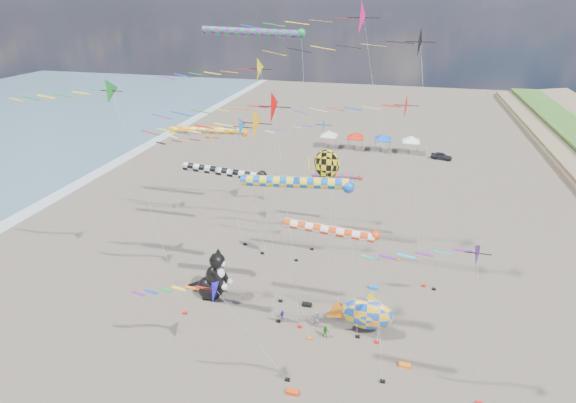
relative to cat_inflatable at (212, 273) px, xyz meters
The scene contains 30 objects.
delta_kite_0 26.70m from the cat_inflatable, 42.97° to the left, with size 17.59×3.28×26.03m.
delta_kite_1 14.74m from the cat_inflatable, 32.80° to the right, with size 8.97×1.87×18.16m.
delta_kite_2 17.16m from the cat_inflatable, 23.18° to the right, with size 11.80×2.58×20.31m.
delta_kite_3 19.50m from the cat_inflatable, 68.35° to the left, with size 9.09×2.08×13.98m.
delta_kite_4 18.23m from the cat_inflatable, 155.70° to the right, with size 12.67×2.05×20.69m.
delta_kite_5 16.67m from the cat_inflatable, 34.10° to the right, with size 12.17×2.33×19.51m.
delta_kite_6 21.86m from the cat_inflatable, 23.84° to the left, with size 12.97×2.36×18.79m.
delta_kite_7 10.71m from the cat_inflatable, 61.60° to the right, with size 10.05×1.95×9.02m.
delta_kite_8 14.21m from the cat_inflatable, 113.01° to the left, with size 9.27×1.74×13.03m.
delta_kite_9 22.62m from the cat_inflatable, 19.97° to the right, with size 8.53×1.69×12.99m.
delta_kite_10 25.23m from the cat_inflatable, 23.65° to the left, with size 16.98×2.59×24.13m.
delta_kite_11 18.95m from the cat_inflatable, 82.20° to the left, with size 13.60×2.31×21.21m.
windsock_0 18.88m from the cat_inflatable, 59.39° to the left, with size 7.34×0.61×7.55m.
windsock_1 16.74m from the cat_inflatable, 29.16° to the right, with size 7.65×0.67×12.52m.
windsock_2 14.14m from the cat_inflatable, 14.99° to the right, with size 9.76×0.90×13.95m.
windsock_3 14.29m from the cat_inflatable, 109.11° to the left, with size 9.81×0.77×14.10m.
windsock_4 10.07m from the cat_inflatable, 23.54° to the left, with size 8.69×0.78×12.96m.
windsock_5 22.99m from the cat_inflatable, 82.73° to the left, with size 11.45×0.80×23.35m.
angelfish_kite 14.47m from the cat_inflatable, 20.03° to the left, with size 3.74×3.02×14.30m.
cat_inflatable is the anchor object (origin of this frame).
fish_inflatable 14.50m from the cat_inflatable, ahead, with size 5.83×2.34×4.25m.
person_adult 10.59m from the cat_inflatable, 10.59° to the right, with size 0.57×0.38×1.57m, color gray.
child_green 11.84m from the cat_inflatable, 15.04° to the right, with size 0.58×0.45×1.19m, color #177A17.
child_blue 7.63m from the cat_inflatable, 12.59° to the right, with size 0.56×0.23×0.95m, color #211E93.
kite_bag_0 13.88m from the cat_inflatable, 43.27° to the right, with size 0.90×0.44×0.30m, color #E0410F.
kite_bag_1 15.68m from the cat_inflatable, 18.62° to the left, with size 0.90×0.44×0.30m, color blue.
kite_bag_2 18.54m from the cat_inflatable, 14.99° to the right, with size 0.90×0.44×0.30m, color orange.
kite_bag_3 9.26m from the cat_inflatable, ahead, with size 0.90×0.44×0.30m, color black.
tent_row 49.97m from the cat_inflatable, 77.93° to the left, with size 19.20×4.20×3.80m.
parked_car 52.38m from the cat_inflatable, 63.56° to the left, with size 1.44×3.57×1.22m, color #26262D.
Camera 1 is at (6.44, -21.21, 25.96)m, focal length 28.00 mm.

